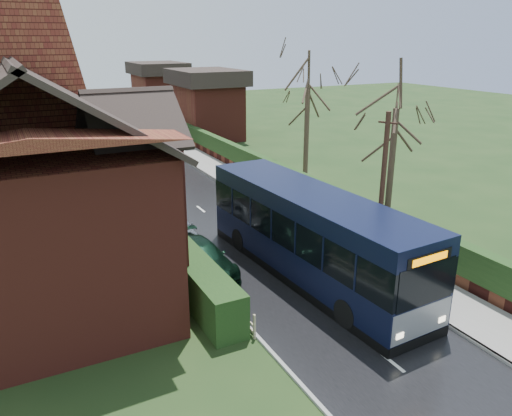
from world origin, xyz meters
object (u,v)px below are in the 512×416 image
brick_house (33,175)px  telegraph_pole (382,186)px  car_green (201,258)px  car_silver (174,227)px  bus (311,236)px  bus_stop_sign (399,245)px

brick_house → telegraph_pole: 14.28m
brick_house → car_green: (5.83, -2.35, -3.72)m
brick_house → car_silver: size_ratio=3.64×
bus → car_green: bearing=145.0°
bus_stop_sign → telegraph_pole: bearing=78.4°
car_green → brick_house: bearing=153.2°
telegraph_pole → car_silver: bearing=117.9°
car_silver → bus_stop_sign: bearing=-53.3°
bus → bus_stop_sign: (2.60, -2.22, -0.08)m
brick_house → car_silver: 7.16m
car_silver → telegraph_pole: telegraph_pole is taller
brick_house → car_green: brick_house is taller
bus_stop_sign → telegraph_pole: 3.24m
bus → car_green: bus is taller
car_green → bus_stop_sign: (6.48, -4.62, 1.06)m
car_silver → bus_stop_sign: bus_stop_sign is taller
car_green → bus_stop_sign: bearing=-40.4°
car_green → bus_stop_sign: size_ratio=1.73×
car_silver → telegraph_pole: bearing=-38.2°
car_green → telegraph_pole: (7.70, -2.06, 2.63)m
bus → telegraph_pole: size_ratio=1.85×
bus → brick_house: bearing=150.7°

